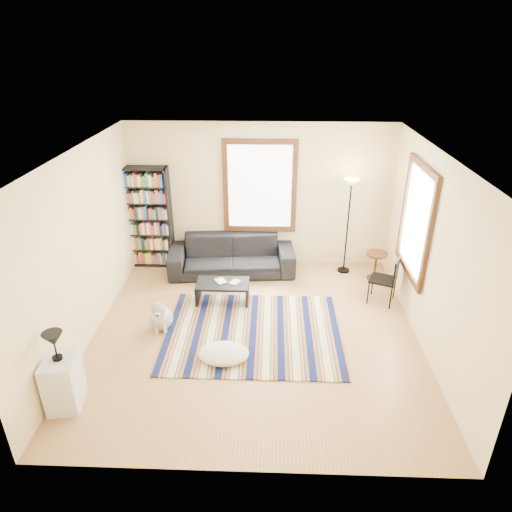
{
  "coord_description": "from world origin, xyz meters",
  "views": [
    {
      "loc": [
        0.23,
        -5.85,
        4.2
      ],
      "look_at": [
        0.0,
        0.5,
        1.1
      ],
      "focal_mm": 32.0,
      "sensor_mm": 36.0,
      "label": 1
    }
  ],
  "objects_px": {
    "side_table": "(375,266)",
    "folding_chair": "(383,280)",
    "floor_cushion": "(224,353)",
    "bookshelf": "(148,218)",
    "floor_lamp": "(347,227)",
    "sofa": "(232,255)",
    "coffee_table": "(223,292)",
    "white_cabinet": "(63,382)",
    "dog": "(161,312)"
  },
  "relations": [
    {
      "from": "bookshelf",
      "to": "side_table",
      "type": "xyz_separation_m",
      "value": [
        4.36,
        -0.48,
        -0.73
      ]
    },
    {
      "from": "side_table",
      "to": "folding_chair",
      "type": "distance_m",
      "value": 0.83
    },
    {
      "from": "bookshelf",
      "to": "dog",
      "type": "height_order",
      "value": "bookshelf"
    },
    {
      "from": "sofa",
      "to": "coffee_table",
      "type": "height_order",
      "value": "sofa"
    },
    {
      "from": "sofa",
      "to": "floor_cushion",
      "type": "bearing_deg",
      "value": -92.79
    },
    {
      "from": "sofa",
      "to": "coffee_table",
      "type": "xyz_separation_m",
      "value": [
        -0.07,
        -1.1,
        -0.17
      ]
    },
    {
      "from": "sofa",
      "to": "folding_chair",
      "type": "height_order",
      "value": "folding_chair"
    },
    {
      "from": "coffee_table",
      "to": "white_cabinet",
      "type": "relative_size",
      "value": 1.29
    },
    {
      "from": "bookshelf",
      "to": "dog",
      "type": "xyz_separation_m",
      "value": [
        0.68,
        -2.21,
        -0.72
      ]
    },
    {
      "from": "bookshelf",
      "to": "folding_chair",
      "type": "height_order",
      "value": "bookshelf"
    },
    {
      "from": "side_table",
      "to": "white_cabinet",
      "type": "height_order",
      "value": "white_cabinet"
    },
    {
      "from": "floor_cushion",
      "to": "floor_lamp",
      "type": "xyz_separation_m",
      "value": [
        2.09,
        2.78,
        0.84
      ]
    },
    {
      "from": "sofa",
      "to": "white_cabinet",
      "type": "relative_size",
      "value": 3.42
    },
    {
      "from": "floor_lamp",
      "to": "white_cabinet",
      "type": "height_order",
      "value": "floor_lamp"
    },
    {
      "from": "coffee_table",
      "to": "floor_lamp",
      "type": "distance_m",
      "value": 2.66
    },
    {
      "from": "floor_cushion",
      "to": "bookshelf",
      "type": "bearing_deg",
      "value": 120.49
    },
    {
      "from": "sofa",
      "to": "floor_lamp",
      "type": "xyz_separation_m",
      "value": [
        2.19,
        0.1,
        0.58
      ]
    },
    {
      "from": "side_table",
      "to": "floor_lamp",
      "type": "bearing_deg",
      "value": 150.37
    },
    {
      "from": "floor_cushion",
      "to": "side_table",
      "type": "height_order",
      "value": "side_table"
    },
    {
      "from": "floor_lamp",
      "to": "folding_chair",
      "type": "distance_m",
      "value": 1.32
    },
    {
      "from": "sofa",
      "to": "floor_lamp",
      "type": "bearing_deg",
      "value": -2.41
    },
    {
      "from": "floor_lamp",
      "to": "folding_chair",
      "type": "relative_size",
      "value": 2.16
    },
    {
      "from": "sofa",
      "to": "floor_cushion",
      "type": "xyz_separation_m",
      "value": [
        0.1,
        -2.68,
        -0.26
      ]
    },
    {
      "from": "side_table",
      "to": "coffee_table",
      "type": "bearing_deg",
      "value": -162.2
    },
    {
      "from": "sofa",
      "to": "side_table",
      "type": "height_order",
      "value": "sofa"
    },
    {
      "from": "floor_lamp",
      "to": "floor_cushion",
      "type": "bearing_deg",
      "value": -126.9
    },
    {
      "from": "side_table",
      "to": "dog",
      "type": "distance_m",
      "value": 4.07
    },
    {
      "from": "sofa",
      "to": "white_cabinet",
      "type": "bearing_deg",
      "value": -121.02
    },
    {
      "from": "floor_lamp",
      "to": "side_table",
      "type": "distance_m",
      "value": 0.9
    },
    {
      "from": "coffee_table",
      "to": "sofa",
      "type": "bearing_deg",
      "value": 86.62
    },
    {
      "from": "floor_lamp",
      "to": "bookshelf",
      "type": "bearing_deg",
      "value": 177.45
    },
    {
      "from": "sofa",
      "to": "dog",
      "type": "xyz_separation_m",
      "value": [
        -0.95,
        -1.94,
        -0.07
      ]
    },
    {
      "from": "bookshelf",
      "to": "side_table",
      "type": "distance_m",
      "value": 4.45
    },
    {
      "from": "coffee_table",
      "to": "floor_cushion",
      "type": "bearing_deg",
      "value": -83.87
    },
    {
      "from": "bookshelf",
      "to": "dog",
      "type": "relative_size",
      "value": 3.53
    },
    {
      "from": "sofa",
      "to": "side_table",
      "type": "bearing_deg",
      "value": -9.32
    },
    {
      "from": "floor_lamp",
      "to": "white_cabinet",
      "type": "bearing_deg",
      "value": -136.7
    },
    {
      "from": "folding_chair",
      "to": "dog",
      "type": "bearing_deg",
      "value": -142.84
    },
    {
      "from": "side_table",
      "to": "bookshelf",
      "type": "bearing_deg",
      "value": 173.78
    },
    {
      "from": "floor_cushion",
      "to": "dog",
      "type": "height_order",
      "value": "dog"
    },
    {
      "from": "floor_cushion",
      "to": "floor_lamp",
      "type": "relative_size",
      "value": 0.39
    },
    {
      "from": "sofa",
      "to": "white_cabinet",
      "type": "distance_m",
      "value": 4.04
    },
    {
      "from": "floor_cushion",
      "to": "dog",
      "type": "xyz_separation_m",
      "value": [
        -1.06,
        0.74,
        0.19
      ]
    },
    {
      "from": "bookshelf",
      "to": "floor_cushion",
      "type": "height_order",
      "value": "bookshelf"
    },
    {
      "from": "sofa",
      "to": "bookshelf",
      "type": "relative_size",
      "value": 1.2
    },
    {
      "from": "coffee_table",
      "to": "white_cabinet",
      "type": "bearing_deg",
      "value": -123.98
    },
    {
      "from": "coffee_table",
      "to": "folding_chair",
      "type": "height_order",
      "value": "folding_chair"
    },
    {
      "from": "side_table",
      "to": "dog",
      "type": "height_order",
      "value": "dog"
    },
    {
      "from": "floor_cushion",
      "to": "white_cabinet",
      "type": "bearing_deg",
      "value": -153.04
    },
    {
      "from": "coffee_table",
      "to": "floor_lamp",
      "type": "bearing_deg",
      "value": 28.04
    }
  ]
}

